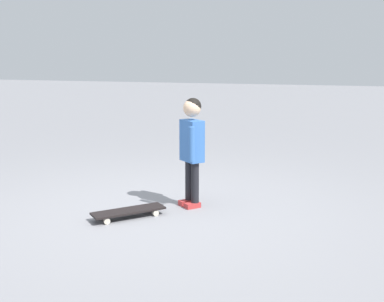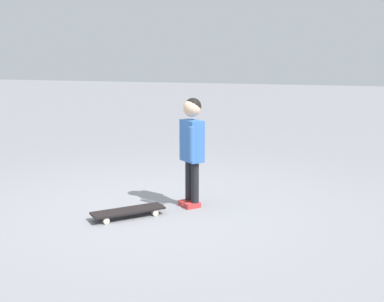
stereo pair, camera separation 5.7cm
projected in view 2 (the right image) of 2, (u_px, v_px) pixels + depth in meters
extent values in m
plane|color=gray|center=(159.00, 212.00, 4.51)|extent=(50.00, 50.00, 0.00)
cylinder|color=black|center=(195.00, 183.00, 4.60)|extent=(0.08, 0.08, 0.42)
cube|color=#B73333|center=(192.00, 205.00, 4.62)|extent=(0.15, 0.17, 0.05)
cylinder|color=black|center=(189.00, 181.00, 4.69)|extent=(0.08, 0.08, 0.42)
cube|color=#B73333|center=(187.00, 202.00, 4.72)|extent=(0.15, 0.17, 0.05)
cube|color=#386BB7|center=(192.00, 141.00, 4.57)|extent=(0.28, 0.26, 0.40)
cylinder|color=#386BB7|center=(191.00, 144.00, 4.39)|extent=(0.06, 0.06, 0.32)
cylinder|color=#386BB7|center=(189.00, 138.00, 4.73)|extent=(0.06, 0.06, 0.32)
sphere|color=beige|center=(192.00, 108.00, 4.51)|extent=(0.17, 0.17, 0.17)
sphere|color=black|center=(193.00, 106.00, 4.51)|extent=(0.16, 0.16, 0.16)
cube|color=black|center=(128.00, 210.00, 4.33)|extent=(0.57, 0.64, 0.02)
cube|color=#B7B7BC|center=(103.00, 216.00, 4.22)|extent=(0.10, 0.09, 0.02)
cube|color=#B7B7BC|center=(152.00, 208.00, 4.44)|extent=(0.10, 0.09, 0.02)
cylinder|color=beige|center=(106.00, 221.00, 4.16)|extent=(0.06, 0.06, 0.06)
cylinder|color=beige|center=(101.00, 216.00, 4.29)|extent=(0.06, 0.06, 0.06)
cylinder|color=beige|center=(155.00, 213.00, 4.38)|extent=(0.06, 0.06, 0.06)
cylinder|color=beige|center=(149.00, 208.00, 4.51)|extent=(0.06, 0.06, 0.06)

